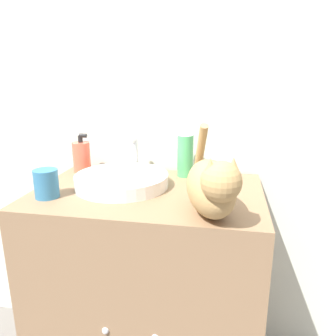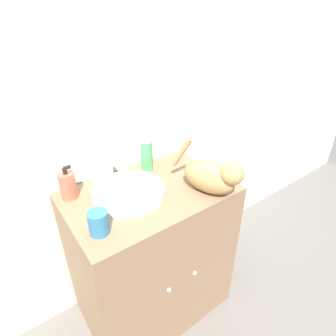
% 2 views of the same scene
% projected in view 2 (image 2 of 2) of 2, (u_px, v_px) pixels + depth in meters
% --- Properties ---
extents(ground_plane, '(8.00, 8.00, 0.00)m').
position_uv_depth(ground_plane, '(180.00, 336.00, 1.56)').
color(ground_plane, slate).
extents(wall_back, '(6.00, 0.05, 2.50)m').
position_uv_depth(wall_back, '(115.00, 107.00, 1.39)').
color(wall_back, silver).
rests_on(wall_back, ground_plane).
extents(vanity_cabinet, '(0.84, 0.57, 0.89)m').
position_uv_depth(vanity_cabinet, '(152.00, 254.00, 1.54)').
color(vanity_cabinet, '#8C6B4C').
rests_on(vanity_cabinet, ground_plane).
extents(sink_basin, '(0.35, 0.35, 0.05)m').
position_uv_depth(sink_basin, '(129.00, 192.00, 1.28)').
color(sink_basin, white).
rests_on(sink_basin, vanity_cabinet).
extents(faucet, '(0.20, 0.09, 0.16)m').
position_uv_depth(faucet, '(111.00, 170.00, 1.39)').
color(faucet, silver).
rests_on(faucet, vanity_cabinet).
extents(cat, '(0.21, 0.41, 0.26)m').
position_uv_depth(cat, '(212.00, 176.00, 1.28)').
color(cat, tan).
rests_on(cat, vanity_cabinet).
extents(soap_bottle, '(0.08, 0.08, 0.17)m').
position_uv_depth(soap_bottle, '(68.00, 185.00, 1.25)').
color(soap_bottle, '#EF6047').
rests_on(soap_bottle, vanity_cabinet).
extents(spray_bottle, '(0.07, 0.07, 0.21)m').
position_uv_depth(spray_bottle, '(147.00, 154.00, 1.48)').
color(spray_bottle, '#4CB266').
rests_on(spray_bottle, vanity_cabinet).
extents(cup, '(0.08, 0.08, 0.10)m').
position_uv_depth(cup, '(99.00, 223.00, 1.04)').
color(cup, teal).
rests_on(cup, vanity_cabinet).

